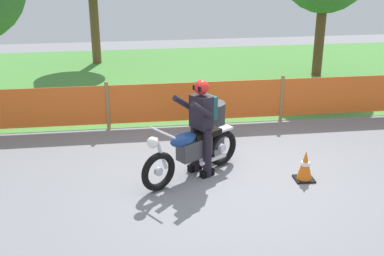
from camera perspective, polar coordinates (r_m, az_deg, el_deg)
The scene contains 7 objects.
ground at distance 8.73m, azimuth 2.89°, elevation -5.52°, with size 24.00×24.00×0.02m, color gray.
grass_verge at distance 14.72m, azimuth -1.69°, elevation 5.80°, with size 24.00×7.88×0.01m, color #4C8C3D.
barrier_fence at distance 10.82m, azimuth 0.53°, elevation 3.06°, with size 11.48×0.08×1.05m.
motorcycle_lead at distance 8.48m, azimuth -0.06°, elevation -2.65°, with size 1.82×1.26×1.00m.
rider_lead at distance 8.44m, azimuth 1.09°, elevation 0.68°, with size 0.79×0.72×1.69m.
traffic_cone at distance 8.69m, azimuth 12.75°, elevation -4.23°, with size 0.32×0.32×0.53m.
spare_drum at distance 9.80m, azimuth 2.07°, elevation 0.45°, with size 0.58×0.58×0.88m, color #2D2D33.
Camera 1 is at (-1.48, -7.66, 3.91)m, focal length 46.86 mm.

